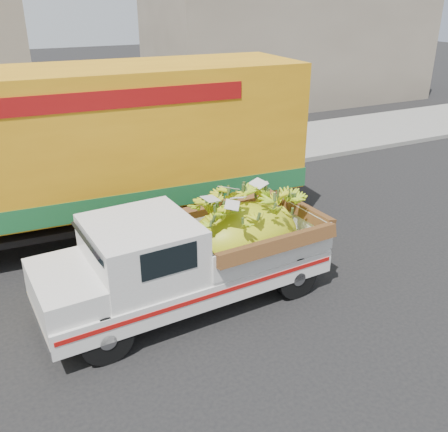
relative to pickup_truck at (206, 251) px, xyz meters
name	(u,v)px	position (x,y,z in m)	size (l,w,h in m)	color
ground	(98,350)	(-2.19, -0.59, -0.96)	(100.00, 100.00, 0.00)	black
curb	(36,204)	(-2.19, 5.96, -0.89)	(60.00, 0.25, 0.15)	gray
sidewalk	(26,180)	(-2.19, 8.06, -0.89)	(60.00, 4.00, 0.14)	gray
building_right	(291,41)	(11.81, 14.96, 2.04)	(14.00, 6.00, 6.00)	gray
pickup_truck	(206,251)	(0.00, 0.00, 0.00)	(5.20, 2.14, 1.79)	black
semi_trailer	(33,154)	(-2.30, 3.51, 1.16)	(12.04, 3.23, 3.80)	black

